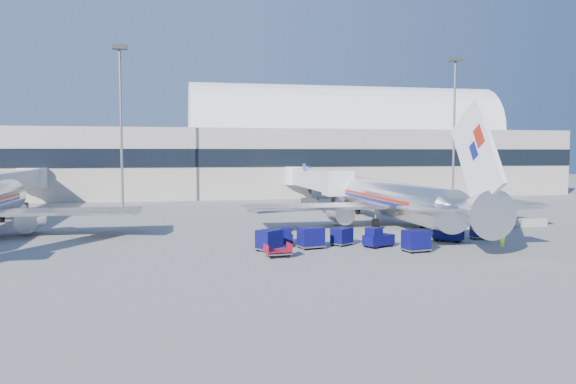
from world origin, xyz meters
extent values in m
plane|color=gray|center=(0.00, 0.00, 0.00)|extent=(260.00, 260.00, 0.00)
cube|color=#B2AA9E|center=(-25.00, 56.00, 6.00)|extent=(170.00, 28.00, 12.00)
cube|color=black|center=(-25.00, 42.05, 7.00)|extent=(170.00, 0.40, 3.00)
cylinder|color=white|center=(20.00, 56.00, 12.00)|extent=(60.00, 18.00, 18.00)
cylinder|color=silver|center=(10.00, 6.00, 2.90)|extent=(3.80, 28.00, 3.80)
sphere|color=silver|center=(10.00, 20.00, 2.90)|extent=(3.72, 3.72, 3.72)
cone|color=silver|center=(10.00, -11.00, 3.30)|extent=(3.80, 6.00, 3.80)
cube|color=#B01B0D|center=(10.00, 7.00, 3.15)|extent=(3.85, 20.16, 0.32)
cube|color=navy|center=(10.00, 7.00, 2.78)|extent=(3.85, 20.16, 0.32)
cube|color=white|center=(10.00, -11.50, 7.70)|extent=(0.35, 7.79, 8.74)
cube|color=silver|center=(10.00, -10.50, 3.50)|extent=(11.00, 3.00, 0.18)
cube|color=silver|center=(10.00, 5.00, 2.30)|extent=(32.00, 5.00, 0.28)
cylinder|color=#B7B7BC|center=(4.50, 6.50, 1.35)|extent=(2.10, 3.80, 2.10)
cylinder|color=#B7B7BC|center=(15.50, 6.50, 1.35)|extent=(2.10, 3.80, 2.10)
cylinder|color=black|center=(10.00, 17.00, 0.45)|extent=(0.40, 0.90, 0.90)
sphere|color=silver|center=(-32.00, 20.00, 2.90)|extent=(3.72, 3.72, 3.72)
cylinder|color=#B7B7BC|center=(-26.50, 6.50, 1.35)|extent=(2.10, 3.80, 2.10)
cylinder|color=black|center=(-32.00, 17.00, 0.45)|extent=(0.40, 0.90, 0.90)
cube|color=silver|center=(7.60, 30.00, 4.00)|extent=(2.70, 24.00, 2.70)
cube|color=silver|center=(7.60, 17.80, 4.00)|extent=(3.40, 3.20, 3.20)
cylinder|color=silver|center=(7.60, 41.50, 4.00)|extent=(4.40, 4.40, 3.00)
cube|color=#2D2D30|center=(7.60, 20.00, 1.80)|extent=(0.50, 0.50, 3.00)
cube|color=#2D2D30|center=(7.60, 20.00, 0.45)|extent=(2.60, 1.00, 0.90)
cube|color=#2D2D30|center=(7.60, 33.00, 1.80)|extent=(0.50, 0.50, 3.00)
cube|color=#2D2D30|center=(7.60, 33.00, 0.45)|extent=(2.60, 1.00, 0.90)
cube|color=#1B3699|center=(6.00, 30.00, 5.80)|extent=(0.12, 1.40, 0.90)
cube|color=silver|center=(-34.40, 30.00, 4.00)|extent=(2.70, 24.00, 2.70)
cylinder|color=silver|center=(-34.40, 41.50, 4.00)|extent=(4.40, 4.40, 3.00)
cube|color=#2D2D30|center=(-34.40, 33.00, 1.80)|extent=(0.50, 0.50, 3.00)
cube|color=#2D2D30|center=(-34.40, 33.00, 0.45)|extent=(2.60, 1.00, 0.90)
cylinder|color=slate|center=(-20.00, 30.00, 11.00)|extent=(0.36, 0.36, 22.00)
cube|color=#2D2D30|center=(-20.00, 30.00, 22.30)|extent=(2.00, 1.20, 0.60)
cylinder|color=slate|center=(30.00, 30.00, 11.00)|extent=(0.36, 0.36, 22.00)
cube|color=#2D2D30|center=(30.00, 30.00, 22.30)|extent=(2.00, 1.20, 0.60)
cube|color=#9E9E96|center=(18.00, 2.00, 0.45)|extent=(3.00, 0.55, 0.90)
cube|color=#9E9E96|center=(21.30, 2.00, 0.45)|extent=(3.00, 0.55, 0.90)
cube|color=#9E9E96|center=(24.60, 2.00, 0.45)|extent=(3.00, 0.55, 0.90)
cube|color=#0A0949|center=(3.73, -7.12, 0.61)|extent=(2.87, 2.24, 0.84)
cube|color=#0A0949|center=(3.23, -7.35, 1.28)|extent=(1.38, 1.43, 0.78)
cylinder|color=black|center=(4.33, -6.29, 0.31)|extent=(0.67, 0.48, 0.62)
cube|color=#0A0949|center=(10.89, -5.47, 0.60)|extent=(2.69, 2.61, 0.82)
cube|color=#0A0949|center=(10.49, -5.11, 1.25)|extent=(1.46, 1.46, 0.76)
cylinder|color=black|center=(11.87, -5.69, 0.30)|extent=(0.61, 0.59, 0.61)
cube|color=#0A0949|center=(-3.63, -3.71, 0.55)|extent=(1.17, 2.30, 0.75)
cube|color=#0A0949|center=(-3.63, -4.21, 1.14)|extent=(1.00, 0.91, 0.70)
cylinder|color=black|center=(-4.07, -2.91, 0.28)|extent=(0.23, 0.56, 0.56)
cube|color=#0A0949|center=(0.97, -5.71, 0.85)|extent=(2.05, 1.96, 1.30)
cube|color=slate|center=(0.97, -5.71, 0.20)|extent=(2.15, 2.05, 0.09)
cylinder|color=black|center=(1.20, -4.94, 0.18)|extent=(0.38, 0.33, 0.36)
cube|color=#0A0949|center=(-1.98, -6.74, 1.00)|extent=(2.17, 1.85, 1.53)
cube|color=slate|center=(-1.98, -6.74, 0.23)|extent=(2.29, 1.93, 0.11)
cylinder|color=black|center=(-1.39, -6.01, 0.21)|extent=(0.45, 0.26, 0.42)
cube|color=#0A0949|center=(-5.51, -7.13, 0.96)|extent=(2.31, 2.24, 1.47)
cube|color=slate|center=(-5.51, -7.13, 0.22)|extent=(2.42, 2.34, 0.10)
cylinder|color=black|center=(-5.29, -6.25, 0.20)|extent=(0.42, 0.38, 0.41)
cube|color=#0A0949|center=(5.80, -9.90, 0.98)|extent=(2.09, 1.76, 1.50)
cube|color=slate|center=(5.80, -9.90, 0.23)|extent=(2.20, 1.83, 0.10)
cylinder|color=black|center=(6.41, -9.22, 0.21)|extent=(0.44, 0.24, 0.41)
cube|color=#0A0949|center=(14.46, -4.76, 0.91)|extent=(2.02, 1.76, 1.39)
cube|color=slate|center=(14.46, -4.76, 0.21)|extent=(2.13, 1.83, 0.10)
cylinder|color=black|center=(15.25, -4.44, 0.19)|extent=(0.41, 0.25, 0.38)
cube|color=slate|center=(-5.33, -9.95, 0.31)|extent=(2.05, 1.51, 0.10)
cube|color=maroon|center=(-5.33, -9.95, 0.48)|extent=(2.05, 1.55, 0.07)
cylinder|color=black|center=(-4.77, -9.41, 0.17)|extent=(0.36, 0.18, 0.35)
imported|color=#BEFF1A|center=(14.06, -8.84, 0.80)|extent=(0.49, 0.65, 1.61)
camera|label=1|loc=(-12.87, -50.98, 7.84)|focal=35.00mm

